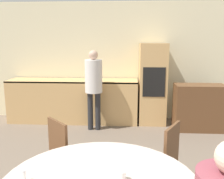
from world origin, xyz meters
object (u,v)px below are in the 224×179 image
Objects in this scene: sideboard at (199,108)px; chair_far_left at (50,159)px; oven_unit at (152,84)px; chair_far_right at (162,161)px; person_standing at (94,82)px; cup at (121,176)px.

sideboard is 3.33m from chair_far_left.
oven_unit reaches higher than sideboard.
chair_far_left is 1.18m from chair_far_right.
chair_far_left is at bearing -58.73° from chair_far_right.
cup is at bearing -78.99° from person_standing.
chair_far_left reaches higher than cup.
person_standing is (-1.19, -0.52, 0.12)m from oven_unit.
chair_far_right reaches higher than sideboard.
oven_unit is at bearing 80.84° from cup.
sideboard is (0.89, -0.41, -0.40)m from oven_unit.
oven_unit is 1.05m from sideboard.
chair_far_right is at bearing -113.45° from sideboard.
person_standing is (-2.08, -0.11, 0.52)m from sideboard.
sideboard is 11.84× the size of cup.
oven_unit reaches higher than person_standing.
chair_far_right is at bearing -66.28° from person_standing.
chair_far_right is at bearing 62.20° from cup.
cup is at bearing 1.77° from chair_far_left.
chair_far_left is (-2.24, -2.47, 0.07)m from sideboard.
sideboard is 0.61× the size of person_standing.
oven_unit reaches higher than chair_far_left.
chair_far_right is at bearing -93.41° from oven_unit.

